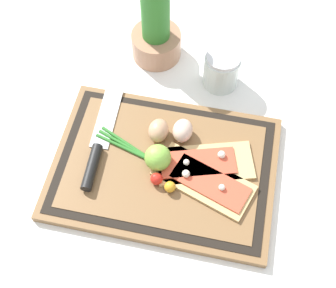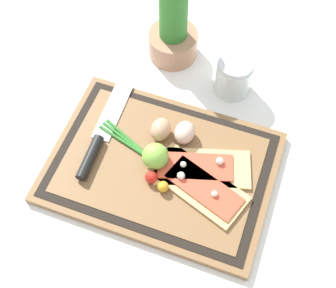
# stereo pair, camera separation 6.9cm
# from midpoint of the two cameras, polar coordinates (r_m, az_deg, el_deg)

# --- Properties ---
(ground_plane) EXTENTS (6.00, 6.00, 0.00)m
(ground_plane) POSITION_cam_midpoint_polar(r_m,az_deg,el_deg) (0.97, -2.52, -3.29)
(ground_plane) COLOR white
(cutting_board) EXTENTS (0.45, 0.33, 0.02)m
(cutting_board) POSITION_cam_midpoint_polar(r_m,az_deg,el_deg) (0.96, -2.54, -3.01)
(cutting_board) COLOR brown
(cutting_board) RESTS_ON ground_plane
(pizza_slice_near) EXTENTS (0.22, 0.15, 0.02)m
(pizza_slice_near) POSITION_cam_midpoint_polar(r_m,az_deg,el_deg) (0.93, 2.42, -4.65)
(pizza_slice_near) COLOR tan
(pizza_slice_near) RESTS_ON cutting_board
(pizza_slice_far) EXTENTS (0.21, 0.14, 0.02)m
(pizza_slice_far) POSITION_cam_midpoint_polar(r_m,az_deg,el_deg) (0.95, 2.32, -2.47)
(pizza_slice_far) COLOR tan
(pizza_slice_far) RESTS_ON cutting_board
(knife) EXTENTS (0.05, 0.28, 0.02)m
(knife) POSITION_cam_midpoint_polar(r_m,az_deg,el_deg) (0.98, -10.65, -0.83)
(knife) COLOR silver
(knife) RESTS_ON cutting_board
(egg_brown) EXTENTS (0.04, 0.05, 0.04)m
(egg_brown) POSITION_cam_midpoint_polar(r_m,az_deg,el_deg) (0.97, -3.19, 1.53)
(egg_brown) COLOR tan
(egg_brown) RESTS_ON cutting_board
(egg_pink) EXTENTS (0.04, 0.05, 0.04)m
(egg_pink) POSITION_cam_midpoint_polar(r_m,az_deg,el_deg) (0.97, -0.23, 1.52)
(egg_pink) COLOR beige
(egg_pink) RESTS_ON cutting_board
(lime) EXTENTS (0.05, 0.05, 0.05)m
(lime) POSITION_cam_midpoint_polar(r_m,az_deg,el_deg) (0.93, -3.37, -1.86)
(lime) COLOR #7FB742
(lime) RESTS_ON cutting_board
(cherry_tomato_red) EXTENTS (0.03, 0.03, 0.03)m
(cherry_tomato_red) POSITION_cam_midpoint_polar(r_m,az_deg,el_deg) (0.93, -3.53, -4.39)
(cherry_tomato_red) COLOR red
(cherry_tomato_red) RESTS_ON cutting_board
(cherry_tomato_yellow) EXTENTS (0.02, 0.02, 0.02)m
(cherry_tomato_yellow) POSITION_cam_midpoint_polar(r_m,az_deg,el_deg) (0.92, -1.91, -5.38)
(cherry_tomato_yellow) COLOR gold
(cherry_tomato_yellow) RESTS_ON cutting_board
(scallion_bunch) EXTENTS (0.28, 0.12, 0.01)m
(scallion_bunch) POSITION_cam_midpoint_polar(r_m,az_deg,el_deg) (0.95, -3.50, -2.22)
(scallion_bunch) COLOR #2D7528
(scallion_bunch) RESTS_ON cutting_board
(herb_pot) EXTENTS (0.12, 0.12, 0.22)m
(herb_pot) POSITION_cam_midpoint_polar(r_m,az_deg,el_deg) (1.10, -3.33, 13.53)
(herb_pot) COLOR #AD7A5B
(herb_pot) RESTS_ON ground_plane
(sauce_jar) EXTENTS (0.08, 0.08, 0.09)m
(sauce_jar) POSITION_cam_midpoint_polar(r_m,az_deg,el_deg) (1.07, 4.68, 8.75)
(sauce_jar) COLOR silver
(sauce_jar) RESTS_ON ground_plane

